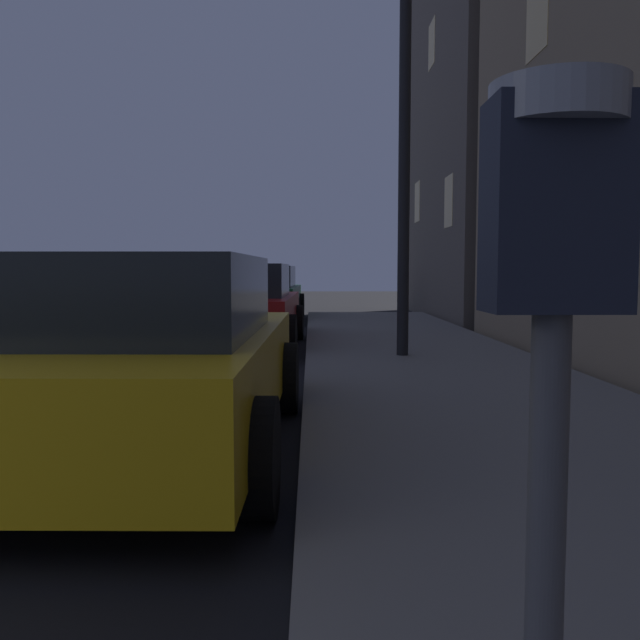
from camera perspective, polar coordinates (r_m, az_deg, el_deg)
The scene contains 6 objects.
parking_meter at distance 1.00m, azimuth 19.39°, elevation -1.28°, with size 0.19×0.19×1.44m.
car_yellow_cab at distance 4.92m, azimuth -15.21°, elevation -2.99°, with size 2.21×4.25×1.43m.
car_red at distance 11.31m, azimuth -7.01°, elevation 1.13°, with size 2.17×4.25×1.43m.
car_green at distance 17.37m, azimuth -4.84°, elevation 2.33°, with size 2.07×4.41×1.43m.
street_lamp at distance 9.46m, azimuth 7.36°, elevation 18.80°, with size 0.44×0.44×5.34m.
building_far at distance 20.00m, azimuth 22.07°, elevation 19.14°, with size 8.25×8.08×13.07m.
Camera 1 is at (4.07, -0.37, 1.34)m, focal length 36.96 mm.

